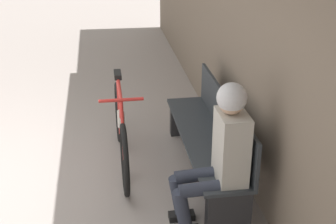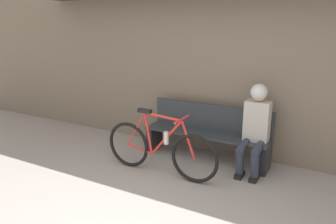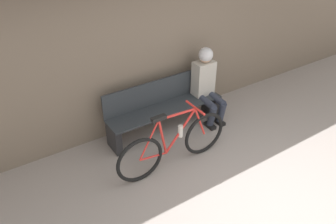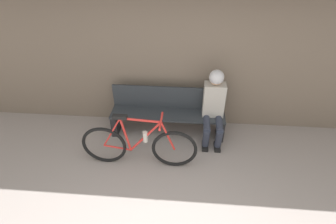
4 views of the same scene
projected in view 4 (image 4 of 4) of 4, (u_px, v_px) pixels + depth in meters
name	position (u px, v px, depth m)	size (l,w,h in m)	color
storefront_wall	(177.00, 33.00, 4.03)	(12.00, 0.56, 3.20)	#756656
park_bench_near	(168.00, 113.00, 4.47)	(1.91, 0.42, 0.83)	#2D3338
bicycle	(139.00, 146.00, 3.84)	(1.72, 0.40, 0.90)	black
person_seated	(214.00, 103.00, 4.16)	(0.34, 0.59, 1.25)	#2D3342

